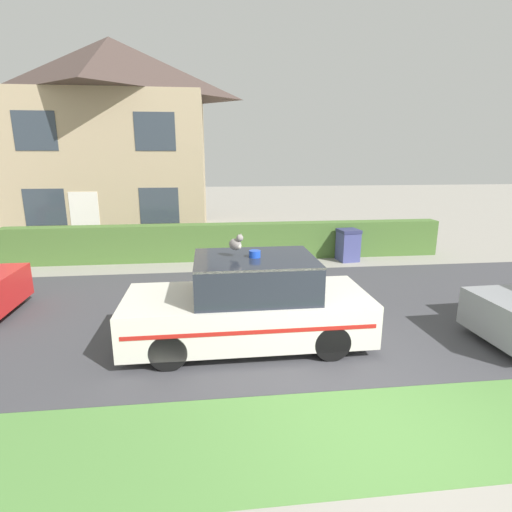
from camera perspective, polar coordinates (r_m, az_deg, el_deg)
ground_plane at (r=5.64m, az=17.66°, el=-23.22°), size 80.00×80.00×0.00m
road_strip at (r=9.12m, az=6.98°, el=-7.51°), size 28.00×6.41×0.01m
lawn_verge at (r=5.68m, az=17.42°, el=-22.86°), size 28.00×1.86×0.01m
garden_hedge at (r=13.20m, az=-3.75°, el=2.08°), size 14.19×0.56×1.18m
police_car at (r=7.25m, az=-0.98°, el=-6.83°), size 4.36×1.82×1.74m
cat at (r=6.96m, az=-2.84°, el=1.82°), size 0.29×0.34×0.31m
house_left at (r=18.35m, az=-19.31°, el=15.56°), size 7.57×6.53×7.90m
wheelie_bin at (r=13.32m, az=13.01°, el=1.55°), size 0.71×0.72×1.04m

